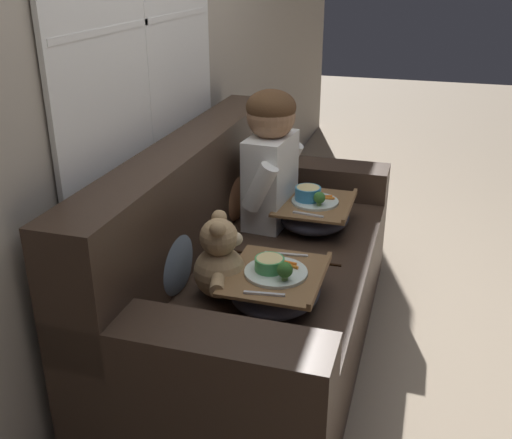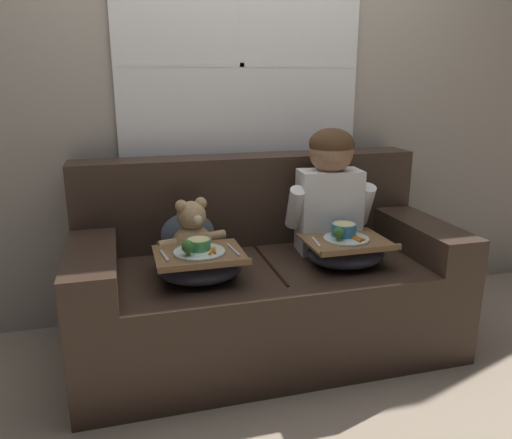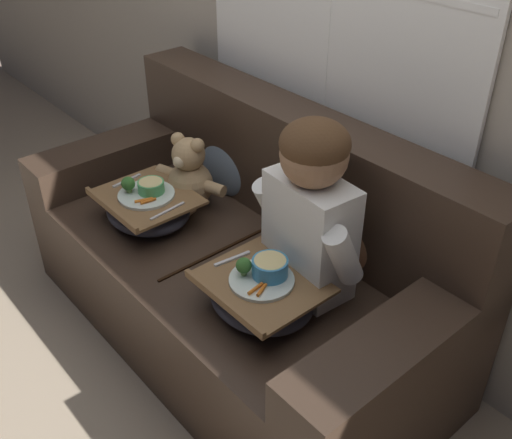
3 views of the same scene
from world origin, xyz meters
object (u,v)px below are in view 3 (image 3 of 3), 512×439
object	(u,v)px
couch	(244,265)
child_figure	(311,201)
throw_pillow_behind_teddy	(227,157)
lap_tray_child	(262,293)
lap_tray_teddy	(148,207)
throw_pillow_behind_child	(348,226)
teddy_bear	(189,176)

from	to	relation	value
couch	child_figure	distance (m)	0.61
throw_pillow_behind_teddy	lap_tray_child	bearing A→B (deg)	-30.43
lap_tray_teddy	throw_pillow_behind_child	bearing A→B (deg)	30.47
child_figure	teddy_bear	size ratio (longest dim) A/B	1.83
child_figure	lap_tray_child	world-z (taller)	child_figure
throw_pillow_behind_child	teddy_bear	xyz separation A→B (m)	(-0.72, -0.21, -0.02)
throw_pillow_behind_teddy	lap_tray_teddy	bearing A→B (deg)	-90.07
couch	child_figure	xyz separation A→B (m)	(0.36, 0.00, 0.49)
teddy_bear	lap_tray_child	bearing A→B (deg)	-16.55
child_figure	lap_tray_child	size ratio (longest dim) A/B	1.60
child_figure	throw_pillow_behind_teddy	bearing A→B (deg)	164.03
couch	throw_pillow_behind_child	world-z (taller)	couch
couch	lap_tray_child	xyz separation A→B (m)	(0.36, -0.22, 0.20)
teddy_bear	lap_tray_teddy	bearing A→B (deg)	-90.48
throw_pillow_behind_child	throw_pillow_behind_teddy	bearing A→B (deg)	180.00
throw_pillow_behind_child	throw_pillow_behind_teddy	world-z (taller)	throw_pillow_behind_teddy
couch	throw_pillow_behind_child	xyz separation A→B (m)	(0.36, 0.21, 0.29)
throw_pillow_behind_teddy	lap_tray_child	size ratio (longest dim) A/B	0.92
throw_pillow_behind_child	teddy_bear	distance (m)	0.75
throw_pillow_behind_teddy	child_figure	xyz separation A→B (m)	(0.72, -0.21, 0.19)
throw_pillow_behind_teddy	teddy_bear	xyz separation A→B (m)	(0.00, -0.21, -0.02)
throw_pillow_behind_teddy	lap_tray_child	world-z (taller)	throw_pillow_behind_teddy
child_figure	lap_tray_child	xyz separation A→B (m)	(-0.00, -0.22, -0.28)
couch	lap_tray_teddy	world-z (taller)	couch
throw_pillow_behind_teddy	throw_pillow_behind_child	bearing A→B (deg)	0.00
lap_tray_teddy	teddy_bear	bearing A→B (deg)	89.52
throw_pillow_behind_teddy	teddy_bear	bearing A→B (deg)	-89.65
couch	lap_tray_child	world-z (taller)	couch
throw_pillow_behind_teddy	child_figure	size ratio (longest dim) A/B	0.57
teddy_bear	lap_tray_child	distance (m)	0.76
throw_pillow_behind_teddy	lap_tray_teddy	distance (m)	0.44
couch	teddy_bear	world-z (taller)	couch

